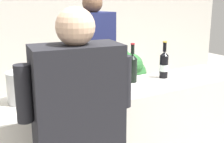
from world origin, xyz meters
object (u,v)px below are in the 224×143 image
Objects in this scene: wine_bottle_5 at (132,67)px; wine_bottle_6 at (117,71)px; wine_glass at (106,79)px; ice_bucket at (21,87)px; wine_bottle_4 at (73,88)px; wine_bottle_2 at (164,64)px; wine_bottle_3 at (55,82)px; potted_shrub at (124,77)px; person_server at (94,84)px.

wine_bottle_6 is (-0.14, 0.01, -0.02)m from wine_bottle_5.
wine_glass is 0.87× the size of ice_bucket.
wine_bottle_4 is 0.28m from wine_glass.
wine_bottle_3 is (-1.02, -0.02, -0.01)m from wine_bottle_2.
wine_glass is 1.52m from potted_shrub.
wine_bottle_6 is 1.22m from potted_shrub.
ice_bucket is (-1.25, 0.01, -0.01)m from wine_bottle_2.
wine_bottle_3 is 1.72× the size of wine_glass.
wine_bottle_4 is 0.99× the size of wine_bottle_5.
wine_bottle_2 is 0.99m from wine_bottle_4.
wine_glass is at bearing -150.83° from wine_bottle_5.
wine_bottle_5 is 0.94m from ice_bucket.
person_server reaches higher than wine_bottle_6.
wine_bottle_6 is at bearing 26.51° from wine_bottle_4.
potted_shrub is at bearing 45.12° from wine_bottle_4.
wine_bottle_2 is 0.99× the size of wine_bottle_5.
wine_glass is 0.59m from ice_bucket.
ice_bucket is at bearing 142.70° from wine_bottle_4.
wine_bottle_4 reaches higher than wine_glass.
person_server reaches higher than potted_shrub.
ice_bucket is at bearing -177.23° from wine_bottle_6.
wine_bottle_4 reaches higher than potted_shrub.
potted_shrub is (1.24, 1.01, -0.38)m from wine_bottle_3.
wine_bottle_5 is 0.59m from person_server.
wine_bottle_4 is 0.96m from person_server.
wine_bottle_3 is 0.57m from wine_bottle_6.
wine_glass is (-0.23, -0.22, 0.02)m from wine_bottle_6.
wine_bottle_3 reaches higher than ice_bucket.
wine_bottle_3 is 0.30× the size of potted_shrub.
wine_glass is at bearing 7.04° from wine_bottle_4.
wine_bottle_5 reaches higher than wine_glass.
wine_bottle_3 reaches higher than wine_glass.
person_server is (0.55, 0.76, -0.25)m from wine_bottle_4.
wine_bottle_5 is (0.65, 0.24, 0.02)m from wine_bottle_4.
wine_bottle_6 reaches higher than potted_shrub.
wine_bottle_6 reaches higher than wine_glass.
wine_bottle_6 is at bearing 174.20° from wine_bottle_2.
wine_bottle_4 is at bearing -125.87° from person_server.
potted_shrub is (0.54, 0.95, -0.39)m from wine_bottle_5.
wine_bottle_5 is 0.19× the size of person_server.
wine_bottle_3 reaches higher than wine_bottle_6.
wine_bottle_4 is 0.57m from wine_bottle_6.
person_server is at bearing 85.82° from wine_bottle_6.
wine_bottle_5 is 0.43m from wine_glass.
wine_bottle_2 is at bearing -6.36° from wine_bottle_5.
person_server is (-0.11, 0.51, -0.26)m from wine_bottle_5.
wine_bottle_2 is 0.19× the size of person_server.
wine_bottle_3 is 0.19m from wine_bottle_4.
wine_bottle_4 is at bearing -172.96° from wine_glass.
person_server reaches higher than wine_bottle_5.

